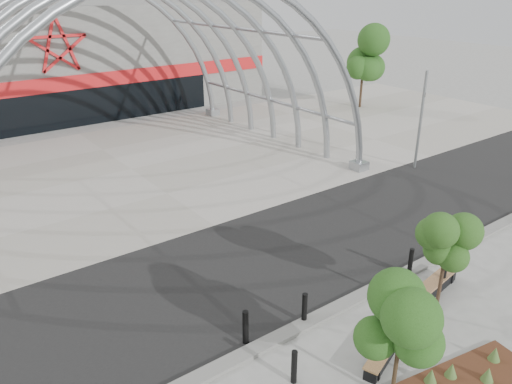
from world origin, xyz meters
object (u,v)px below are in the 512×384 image
bench_0 (383,356)px  bollard_2 (304,308)px  street_tree_1 (446,248)px  street_tree_0 (402,323)px  signal_pole (421,119)px  bench_1 (436,284)px

bench_0 → bollard_2: bearing=102.7°
street_tree_1 → bollard_2: (-3.51, 2.18, -1.87)m
street_tree_0 → bollard_2: size_ratio=3.19×
signal_pole → street_tree_0: bearing=-144.8°
signal_pole → street_tree_0: 17.55m
street_tree_0 → bench_0: (0.88, 1.03, -2.16)m
signal_pole → bench_0: signal_pole is taller
street_tree_1 → bench_0: size_ratio=1.72×
street_tree_0 → bench_0: bearing=49.7°
bench_0 → street_tree_0: bearing=-130.3°
bollard_2 → bench_1: bearing=-16.0°
street_tree_0 → bench_0: size_ratio=1.70×
bench_0 → bollard_2: 2.63m
street_tree_0 → bench_0: 2.55m
street_tree_0 → bollard_2: 4.04m
street_tree_0 → street_tree_1: size_ratio=0.99×
signal_pole → bench_1: 12.48m
street_tree_1 → bench_1: size_ratio=1.49×
signal_pole → bench_0: bearing=-146.0°
bench_0 → bollard_2: size_ratio=1.88×
street_tree_0 → bench_1: street_tree_0 is taller
bench_1 → bollard_2: bollard_2 is taller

